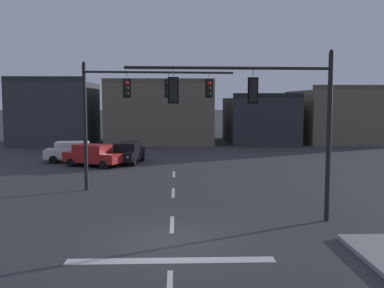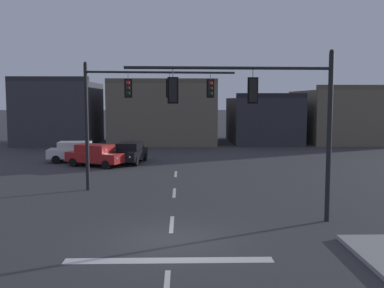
% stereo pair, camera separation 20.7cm
% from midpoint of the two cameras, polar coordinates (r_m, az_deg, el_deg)
% --- Properties ---
extents(ground_plane, '(400.00, 400.00, 0.00)m').
position_cam_midpoint_polar(ground_plane, '(16.05, -2.39, -12.12)').
color(ground_plane, '#353538').
extents(stop_bar_paint, '(6.40, 0.50, 0.01)m').
position_cam_midpoint_polar(stop_bar_paint, '(14.15, -2.54, -14.57)').
color(stop_bar_paint, silver).
rests_on(stop_bar_paint, ground).
extents(lane_centreline, '(0.16, 26.40, 0.01)m').
position_cam_midpoint_polar(lane_centreline, '(17.96, -2.26, -10.16)').
color(lane_centreline, silver).
rests_on(lane_centreline, ground).
extents(signal_mast_near_side, '(8.16, 0.52, 6.86)m').
position_cam_midpoint_polar(signal_mast_near_side, '(17.88, 10.29, 4.56)').
color(signal_mast_near_side, black).
rests_on(signal_mast_near_side, ground).
extents(signal_mast_far_side, '(8.14, 0.92, 6.91)m').
position_cam_midpoint_polar(signal_mast_far_side, '(24.52, -6.93, 5.49)').
color(signal_mast_far_side, black).
rests_on(signal_mast_far_side, ground).
extents(car_lot_nearside, '(4.74, 3.56, 1.61)m').
position_cam_midpoint_polar(car_lot_nearside, '(33.69, -11.96, -1.35)').
color(car_lot_nearside, '#A81E1E').
rests_on(car_lot_nearside, ground).
extents(car_lot_middle, '(2.42, 4.63, 1.61)m').
position_cam_midpoint_polar(car_lot_middle, '(35.00, -7.71, -1.02)').
color(car_lot_middle, black).
rests_on(car_lot_middle, ground).
extents(car_lot_farside, '(4.55, 2.15, 1.61)m').
position_cam_midpoint_polar(car_lot_farside, '(36.37, -14.33, -0.89)').
color(car_lot_farside, silver).
rests_on(car_lot_farside, ground).
extents(building_row, '(42.38, 12.54, 7.26)m').
position_cam_midpoint_polar(building_row, '(51.67, 3.58, 3.64)').
color(building_row, '#38383D').
rests_on(building_row, ground).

